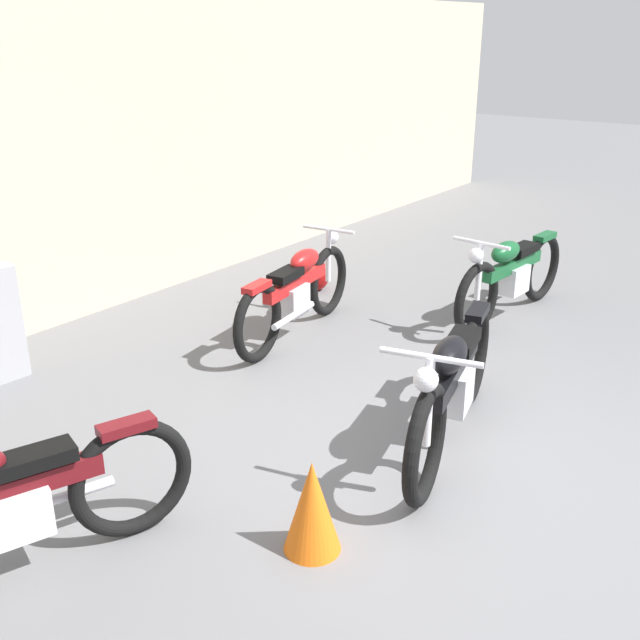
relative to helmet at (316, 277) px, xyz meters
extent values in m
plane|color=slate|center=(-2.37, -3.02, -0.14)|extent=(40.00, 40.00, 0.00)
cube|color=beige|center=(-2.37, 1.52, 1.39)|extent=(18.00, 0.30, 3.08)
sphere|color=maroon|center=(0.00, 0.00, 0.00)|extent=(0.29, 0.29, 0.29)
cone|color=orange|center=(-3.51, -2.62, 0.13)|extent=(0.32, 0.32, 0.55)
torus|color=black|center=(-3.99, -1.73, 0.21)|extent=(0.70, 0.31, 0.71)
cube|color=silver|center=(-4.56, -1.53, 0.23)|extent=(0.36, 0.29, 0.27)
cube|color=#590F14|center=(-4.61, -1.51, 0.38)|extent=(0.97, 0.42, 0.12)
cube|color=black|center=(-4.44, -1.57, 0.51)|extent=(0.42, 0.29, 0.08)
cube|color=#590F14|center=(-3.99, -1.73, 0.54)|extent=(0.33, 0.21, 0.06)
cylinder|color=silver|center=(-4.34, -1.48, 0.16)|extent=(0.66, 0.28, 0.06)
torus|color=black|center=(-2.73, -2.87, 0.23)|extent=(0.76, 0.27, 0.76)
torus|color=black|center=(-1.38, -2.53, 0.23)|extent=(0.76, 0.27, 0.76)
cube|color=silver|center=(-2.00, -2.69, 0.25)|extent=(0.37, 0.28, 0.29)
cube|color=black|center=(-2.05, -2.70, 0.42)|extent=(1.05, 0.36, 0.12)
ellipsoid|color=black|center=(-2.23, -2.75, 0.61)|extent=(0.49, 0.31, 0.21)
cube|color=black|center=(-1.87, -2.66, 0.55)|extent=(0.45, 0.28, 0.08)
cube|color=black|center=(-1.38, -2.53, 0.58)|extent=(0.35, 0.20, 0.06)
cylinder|color=silver|center=(-2.73, -2.87, 0.52)|extent=(0.06, 0.06, 0.57)
cylinder|color=silver|center=(-2.73, -2.87, 0.80)|extent=(0.18, 0.59, 0.04)
sphere|color=silver|center=(-2.81, -2.89, 0.70)|extent=(0.14, 0.14, 0.14)
cylinder|color=silver|center=(-1.83, -2.52, 0.18)|extent=(0.72, 0.24, 0.06)
torus|color=black|center=(-0.51, -0.54, 0.20)|extent=(0.70, 0.19, 0.70)
torus|color=black|center=(-1.78, -0.73, 0.20)|extent=(0.70, 0.19, 0.70)
cube|color=silver|center=(-1.20, -0.64, 0.22)|extent=(0.33, 0.23, 0.27)
cube|color=#B21919|center=(-1.15, -0.64, 0.37)|extent=(0.98, 0.24, 0.11)
ellipsoid|color=#B21919|center=(-0.98, -0.61, 0.55)|extent=(0.44, 0.25, 0.19)
cube|color=black|center=(-1.32, -0.66, 0.50)|extent=(0.40, 0.23, 0.08)
cube|color=#B21919|center=(-1.78, -0.73, 0.53)|extent=(0.32, 0.16, 0.06)
cylinder|color=silver|center=(-0.51, -0.54, 0.47)|extent=(0.05, 0.05, 0.52)
cylinder|color=silver|center=(-0.51, -0.54, 0.73)|extent=(0.11, 0.55, 0.03)
sphere|color=silver|center=(-0.44, -0.53, 0.63)|extent=(0.13, 0.13, 0.13)
cylinder|color=silver|center=(-1.37, -0.78, 0.16)|extent=(0.67, 0.15, 0.06)
torus|color=black|center=(-0.16, -1.97, 0.21)|extent=(0.72, 0.15, 0.71)
torus|color=black|center=(1.16, -2.08, 0.21)|extent=(0.72, 0.15, 0.71)
cube|color=silver|center=(0.55, -2.03, 0.23)|extent=(0.33, 0.22, 0.27)
cube|color=#145128|center=(0.50, -2.03, 0.39)|extent=(1.01, 0.18, 0.12)
ellipsoid|color=#145128|center=(0.32, -2.01, 0.56)|extent=(0.44, 0.23, 0.20)
cube|color=black|center=(0.67, -2.04, 0.51)|extent=(0.40, 0.21, 0.08)
cube|color=#145128|center=(1.16, -2.08, 0.54)|extent=(0.32, 0.14, 0.06)
cylinder|color=silver|center=(-0.16, -1.97, 0.48)|extent=(0.05, 0.05, 0.54)
cylinder|color=silver|center=(-0.16, -1.97, 0.75)|extent=(0.08, 0.57, 0.04)
sphere|color=silver|center=(-0.24, -1.97, 0.65)|extent=(0.14, 0.14, 0.14)
cylinder|color=silver|center=(0.75, -1.93, 0.16)|extent=(0.69, 0.11, 0.06)
camera|label=1|loc=(-6.21, -4.68, 2.54)|focal=41.99mm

